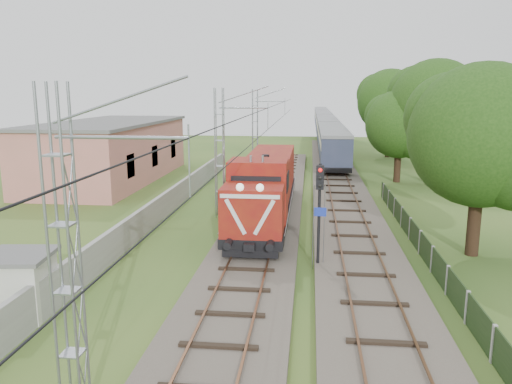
# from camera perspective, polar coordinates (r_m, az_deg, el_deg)

# --- Properties ---
(ground) EXTENTS (140.00, 140.00, 0.00)m
(ground) POSITION_cam_1_polar(r_m,az_deg,el_deg) (20.19, -1.67, -11.25)
(ground) COLOR #335A21
(ground) RESTS_ON ground
(track_main) EXTENTS (4.20, 70.00, 0.45)m
(track_main) POSITION_cam_1_polar(r_m,az_deg,el_deg) (26.68, 0.39, -5.12)
(track_main) COLOR #6B6054
(track_main) RESTS_ON ground
(track_side) EXTENTS (4.20, 80.00, 0.45)m
(track_side) POSITION_cam_1_polar(r_m,az_deg,el_deg) (39.27, 9.61, 0.10)
(track_side) COLOR #6B6054
(track_side) RESTS_ON ground
(catenary) EXTENTS (3.31, 70.00, 8.00)m
(catenary) POSITION_cam_1_polar(r_m,az_deg,el_deg) (31.17, -4.08, 4.52)
(catenary) COLOR gray
(catenary) RESTS_ON ground
(boundary_wall) EXTENTS (0.25, 40.00, 1.50)m
(boundary_wall) POSITION_cam_1_polar(r_m,az_deg,el_deg) (32.54, -10.17, -1.24)
(boundary_wall) COLOR #9E9E99
(boundary_wall) RESTS_ON ground
(station_building) EXTENTS (8.40, 20.40, 5.22)m
(station_building) POSITION_cam_1_polar(r_m,az_deg,el_deg) (46.23, -16.24, 4.57)
(station_building) COLOR #CC766E
(station_building) RESTS_ON ground
(fence) EXTENTS (0.12, 32.00, 1.20)m
(fence) POSITION_cam_1_polar(r_m,az_deg,el_deg) (23.26, 19.50, -7.24)
(fence) COLOR black
(fence) RESTS_ON ground
(locomotive) EXTENTS (2.95, 16.85, 4.28)m
(locomotive) POSITION_cam_1_polar(r_m,az_deg,el_deg) (30.14, 1.18, 0.77)
(locomotive) COLOR black
(locomotive) RESTS_ON ground
(coach_rake) EXTENTS (2.86, 85.47, 3.31)m
(coach_rake) POSITION_cam_1_polar(r_m,az_deg,el_deg) (87.47, 7.85, 7.79)
(coach_rake) COLOR black
(coach_rake) RESTS_ON ground
(signal_post) EXTENTS (0.52, 0.41, 4.75)m
(signal_post) POSITION_cam_1_polar(r_m,az_deg,el_deg) (21.67, 7.28, -0.70)
(signal_post) COLOR black
(signal_post) RESTS_ON ground
(relay_hut) EXTENTS (2.43, 2.43, 2.27)m
(relay_hut) POSITION_cam_1_polar(r_m,az_deg,el_deg) (19.58, -25.31, -9.53)
(relay_hut) COLOR beige
(relay_hut) RESTS_ON ground
(tree_a) EXTENTS (7.06, 6.72, 9.15)m
(tree_a) POSITION_cam_1_polar(r_m,az_deg,el_deg) (25.46, 24.58, 5.72)
(tree_a) COLOR #3A2218
(tree_a) RESTS_ON ground
(tree_b) EXTENTS (8.09, 7.71, 10.49)m
(tree_b) POSITION_cam_1_polar(r_m,az_deg,el_deg) (44.91, 19.92, 9.18)
(tree_b) COLOR #3A2218
(tree_b) RESTS_ON ground
(tree_c) EXTENTS (6.14, 5.85, 7.96)m
(tree_c) POSITION_cam_1_polar(r_m,az_deg,el_deg) (44.79, 16.20, 7.37)
(tree_c) COLOR #3A2218
(tree_c) RESTS_ON ground
(tree_d) EXTENTS (8.05, 7.67, 10.44)m
(tree_d) POSITION_cam_1_polar(r_m,az_deg,el_deg) (62.00, 15.16, 9.86)
(tree_d) COLOR #3A2218
(tree_d) RESTS_ON ground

